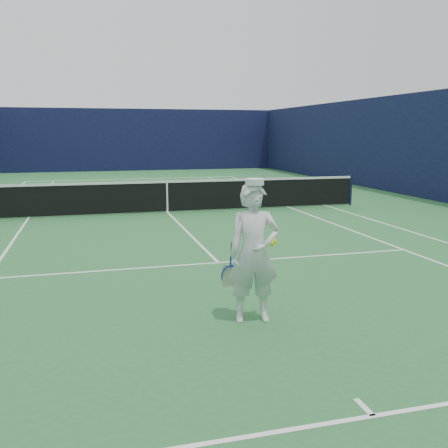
# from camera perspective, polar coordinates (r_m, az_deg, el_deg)

# --- Properties ---
(ground) EXTENTS (80.00, 80.00, 0.00)m
(ground) POSITION_cam_1_polar(r_m,az_deg,el_deg) (15.81, -6.48, 1.32)
(ground) COLOR #276732
(ground) RESTS_ON ground
(court_markings) EXTENTS (11.03, 23.83, 0.01)m
(court_markings) POSITION_cam_1_polar(r_m,az_deg,el_deg) (15.81, -6.48, 1.34)
(court_markings) COLOR white
(court_markings) RESTS_ON ground
(windscreen_fence) EXTENTS (20.12, 36.12, 4.00)m
(windscreen_fence) POSITION_cam_1_polar(r_m,az_deg,el_deg) (15.62, -6.63, 8.59)
(windscreen_fence) COLOR #0E1133
(windscreen_fence) RESTS_ON ground
(tennis_net) EXTENTS (12.88, 0.09, 1.07)m
(tennis_net) POSITION_cam_1_polar(r_m,az_deg,el_deg) (15.73, -6.52, 3.32)
(tennis_net) COLOR #141E4C
(tennis_net) RESTS_ON ground
(tennis_player) EXTENTS (0.77, 0.56, 1.90)m
(tennis_player) POSITION_cam_1_polar(r_m,az_deg,el_deg) (6.57, 3.42, -3.30)
(tennis_player) COLOR white
(tennis_player) RESTS_ON ground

